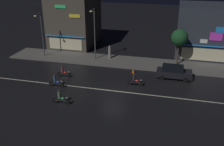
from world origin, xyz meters
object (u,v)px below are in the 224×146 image
(motorcycle_lead, at_px, (135,81))
(motorcycle_trailing_far, at_px, (60,98))
(traffic_cone, at_px, (133,71))
(streetlamp_west, at_px, (41,31))
(motorcycle_opposite_lane, at_px, (56,82))
(streetlamp_mid, at_px, (94,30))
(pedestrian_on_sidewalk, at_px, (110,52))
(parked_car_near_kerb, at_px, (174,72))
(motorcycle_following, at_px, (63,72))

(motorcycle_lead, xyz_separation_m, motorcycle_trailing_far, (-6.71, -6.05, 0.00))
(motorcycle_lead, xyz_separation_m, traffic_cone, (-0.81, 3.74, -0.36))
(streetlamp_west, height_order, motorcycle_trailing_far, streetlamp_west)
(motorcycle_trailing_far, xyz_separation_m, traffic_cone, (5.90, 9.79, -0.36))
(motorcycle_opposite_lane, bearing_deg, motorcycle_lead, -156.75)
(streetlamp_mid, bearing_deg, pedestrian_on_sidewalk, 24.73)
(pedestrian_on_sidewalk, relative_size, parked_car_near_kerb, 0.45)
(streetlamp_west, bearing_deg, motorcycle_opposite_lane, -54.92)
(pedestrian_on_sidewalk, height_order, motorcycle_lead, pedestrian_on_sidewalk)
(pedestrian_on_sidewalk, xyz_separation_m, motorcycle_opposite_lane, (-3.73, -10.67, -0.41))
(motorcycle_following, bearing_deg, parked_car_near_kerb, 5.40)
(parked_car_near_kerb, bearing_deg, motorcycle_trailing_far, -140.16)
(parked_car_near_kerb, distance_m, motorcycle_trailing_far, 14.46)
(streetlamp_mid, relative_size, motorcycle_opposite_lane, 3.91)
(motorcycle_following, distance_m, motorcycle_opposite_lane, 2.82)
(pedestrian_on_sidewalk, bearing_deg, parked_car_near_kerb, 166.45)
(streetlamp_mid, distance_m, pedestrian_on_sidewalk, 4.12)
(parked_car_near_kerb, bearing_deg, streetlamp_mid, 161.08)
(streetlamp_mid, xyz_separation_m, pedestrian_on_sidewalk, (2.03, 0.94, -3.46))
(streetlamp_west, distance_m, parked_car_near_kerb, 20.25)
(streetlamp_mid, xyz_separation_m, motorcycle_trailing_far, (0.49, -13.24, -3.87))
(streetlamp_mid, height_order, pedestrian_on_sidewalk, streetlamp_mid)
(streetlamp_west, xyz_separation_m, parked_car_near_kerb, (19.71, -3.38, -3.17))
(streetlamp_west, distance_m, motorcycle_lead, 17.02)
(motorcycle_trailing_far, bearing_deg, streetlamp_mid, -81.32)
(streetlamp_mid, relative_size, pedestrian_on_sidewalk, 3.80)
(parked_car_near_kerb, xyz_separation_m, motorcycle_trailing_far, (-11.10, -9.26, -0.24))
(traffic_cone, bearing_deg, parked_car_near_kerb, -5.77)
(motorcycle_following, bearing_deg, motorcycle_opposite_lane, -90.35)
(streetlamp_mid, xyz_separation_m, parked_car_near_kerb, (11.59, -3.97, -3.63))
(streetlamp_west, distance_m, streetlamp_mid, 8.15)
(motorcycle_trailing_far, bearing_deg, traffic_cone, -114.52)
(streetlamp_mid, height_order, motorcycle_lead, streetlamp_mid)
(streetlamp_west, distance_m, pedestrian_on_sidewalk, 10.69)
(motorcycle_following, xyz_separation_m, traffic_cone, (8.41, 3.48, -0.36))
(motorcycle_following, bearing_deg, motorcycle_lead, -8.43)
(pedestrian_on_sidewalk, height_order, motorcycle_following, pedestrian_on_sidewalk)
(streetlamp_west, relative_size, traffic_cone, 11.89)
(motorcycle_lead, bearing_deg, motorcycle_trailing_far, -133.32)
(motorcycle_lead, bearing_deg, motorcycle_opposite_lane, -159.38)
(motorcycle_following, distance_m, traffic_cone, 9.11)
(parked_car_near_kerb, xyz_separation_m, traffic_cone, (-5.20, 0.53, -0.59))
(motorcycle_lead, bearing_deg, streetlamp_mid, 139.69)
(parked_car_near_kerb, relative_size, motorcycle_trailing_far, 2.26)
(parked_car_near_kerb, height_order, traffic_cone, parked_car_near_kerb)
(pedestrian_on_sidewalk, relative_size, traffic_cone, 3.55)
(streetlamp_west, distance_m, motorcycle_trailing_far, 15.67)
(pedestrian_on_sidewalk, bearing_deg, motorcycle_following, 76.39)
(streetlamp_west, distance_m, motorcycle_following, 9.43)
(motorcycle_following, xyz_separation_m, motorcycle_trailing_far, (2.51, -6.30, 0.00))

